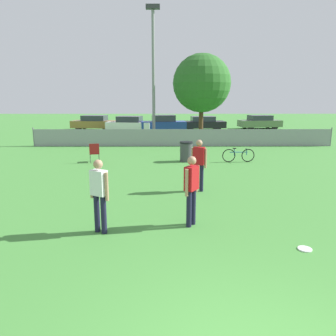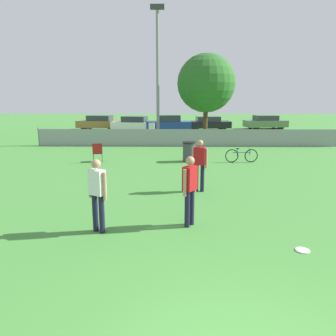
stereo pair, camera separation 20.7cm
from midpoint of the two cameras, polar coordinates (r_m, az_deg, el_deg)
fence_backline at (r=21.18m, az=2.31°, el=5.30°), size 19.25×0.07×1.21m
light_pole at (r=22.62m, az=-2.84°, el=17.54°), size 0.90×0.36×8.87m
tree_near_pole at (r=23.92m, az=5.65°, el=14.46°), size 4.08×4.08×6.11m
player_thrower_red at (r=7.93m, az=3.36°, el=-3.20°), size 0.39×0.45×1.74m
player_defender_red at (r=10.92m, az=4.86°, el=1.07°), size 0.50×0.33×1.74m
player_receiver_white at (r=7.69m, az=-12.64°, el=-3.97°), size 0.47×0.37×1.74m
frisbee_disc at (r=7.55m, az=21.99°, el=-12.94°), size 0.29×0.29×0.03m
folding_chair_sideline at (r=16.26m, az=-13.05°, el=2.77°), size 0.56×0.56×0.94m
bicycle_sideline at (r=16.32m, az=11.82°, el=2.19°), size 1.60×0.44×0.69m
trash_bin at (r=16.13m, az=2.83°, el=2.89°), size 0.64×0.64×0.98m
parked_car_tan at (r=32.70m, az=-12.82°, el=7.70°), size 4.48×2.25×1.39m
parked_car_white at (r=30.59m, az=-6.89°, el=7.59°), size 4.38×2.42×1.40m
parked_car_blue at (r=30.30m, az=-1.01°, el=7.71°), size 4.19×2.08×1.51m
parked_car_dark at (r=32.22m, az=5.90°, el=7.79°), size 4.38×2.13×1.29m
parked_car_olive at (r=34.21m, az=15.51°, el=7.72°), size 4.27×2.40×1.35m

